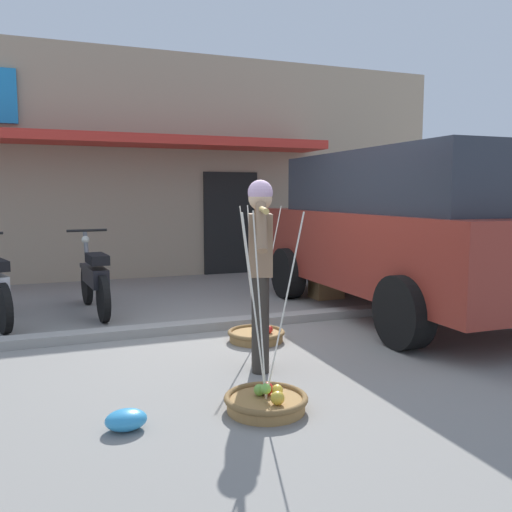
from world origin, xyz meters
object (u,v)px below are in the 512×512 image
object	(u,v)px
plastic_litter_bag	(126,420)
motorcycle_second_in_row	(95,279)
fruit_vendor	(260,262)
fruit_basket_right_side	(256,334)
parked_truck	(401,228)
wooden_crate	(326,287)
fruit_basket_left_side	(266,400)

from	to	relation	value
plastic_litter_bag	motorcycle_second_in_row	bearing A→B (deg)	88.34
fruit_vendor	fruit_basket_right_side	xyz separation A→B (m)	(0.31, 0.89, -0.90)
parked_truck	wooden_crate	size ratio (longest dim) A/B	10.99
parked_truck	wooden_crate	xyz separation A→B (m)	(-0.39, 1.29, -0.97)
fruit_basket_left_side	wooden_crate	bearing A→B (deg)	55.95
motorcycle_second_in_row	wooden_crate	bearing A→B (deg)	-3.06
fruit_basket_left_side	parked_truck	xyz separation A→B (m)	(2.87, 2.37, 1.05)
fruit_vendor	motorcycle_second_in_row	xyz separation A→B (m)	(-1.19, 2.95, -0.53)
motorcycle_second_in_row	plastic_litter_bag	size ratio (longest dim) A/B	6.50
fruit_basket_right_side	plastic_litter_bag	world-z (taller)	fruit_basket_right_side
fruit_basket_left_side	wooden_crate	distance (m)	4.42
fruit_basket_right_side	wooden_crate	size ratio (longest dim) A/B	3.30
fruit_vendor	plastic_litter_bag	distance (m)	1.80
fruit_basket_right_side	wooden_crate	distance (m)	2.65
plastic_litter_bag	fruit_vendor	bearing A→B (deg)	33.32
fruit_basket_left_side	motorcycle_second_in_row	distance (m)	3.96
fruit_vendor	parked_truck	xyz separation A→B (m)	(2.57, 1.48, 0.15)
fruit_vendor	fruit_basket_left_side	xyz separation A→B (m)	(-0.30, -0.89, -0.90)
fruit_basket_right_side	parked_truck	world-z (taller)	parked_truck
motorcycle_second_in_row	wooden_crate	xyz separation A→B (m)	(3.36, -0.18, -0.29)
fruit_basket_right_side	parked_truck	distance (m)	2.56
fruit_vendor	fruit_basket_right_side	size ratio (longest dim) A/B	1.24
plastic_litter_bag	fruit_basket_right_side	bearing A→B (deg)	47.33
fruit_vendor	plastic_litter_bag	world-z (taller)	fruit_vendor
fruit_vendor	motorcycle_second_in_row	world-z (taller)	fruit_vendor
motorcycle_second_in_row	plastic_litter_bag	bearing A→B (deg)	-91.66
fruit_basket_left_side	parked_truck	bearing A→B (deg)	39.62
motorcycle_second_in_row	parked_truck	bearing A→B (deg)	-21.32
fruit_basket_left_side	motorcycle_second_in_row	size ratio (longest dim) A/B	0.80
fruit_basket_right_side	parked_truck	xyz separation A→B (m)	(2.26, 0.60, 1.06)
fruit_basket_right_side	motorcycle_second_in_row	size ratio (longest dim) A/B	0.80
fruit_basket_right_side	wooden_crate	world-z (taller)	fruit_basket_right_side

